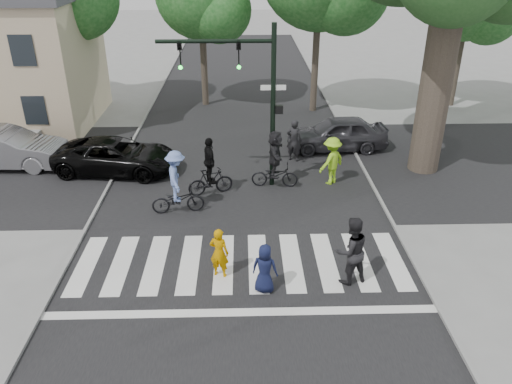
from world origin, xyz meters
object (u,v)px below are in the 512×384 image
pedestrian_woman (219,253)px  pedestrian_child (265,269)px  car_grey (337,133)px  traffic_signal (249,85)px  cyclist_left (177,187)px  cyclist_mid (210,172)px  car_suv (116,156)px  cyclist_right (275,162)px  car_silver (5,148)px  pedestrian_adult (351,251)px

pedestrian_woman → pedestrian_child: size_ratio=1.06×
car_grey → traffic_signal: bearing=-50.7°
cyclist_left → cyclist_mid: bearing=52.5°
pedestrian_child → car_suv: pedestrian_child is taller
cyclist_left → cyclist_right: cyclist_left is taller
pedestrian_woman → car_silver: size_ratio=0.31×
cyclist_mid → car_suv: 4.44m
pedestrian_child → cyclist_mid: bearing=-57.5°
cyclist_right → traffic_signal: bearing=170.5°
pedestrian_adult → cyclist_left: bearing=-57.0°
car_suv → pedestrian_woman: bearing=-141.3°
pedestrian_adult → cyclist_mid: 6.78m
pedestrian_child → car_grey: (3.66, 10.06, 0.04)m
pedestrian_child → cyclist_left: bearing=-42.0°
cyclist_left → cyclist_right: size_ratio=1.01×
cyclist_left → car_grey: (6.45, 5.65, -0.23)m
traffic_signal → car_grey: (3.95, 3.55, -3.15)m
traffic_signal → cyclist_left: size_ratio=2.65×
cyclist_left → car_silver: 8.56m
pedestrian_child → car_silver: bearing=-23.9°
traffic_signal → cyclist_left: (-2.51, -2.10, -2.92)m
pedestrian_woman → cyclist_mid: (-0.52, 5.06, 0.15)m
pedestrian_child → car_grey: size_ratio=0.32×
pedestrian_child → cyclist_mid: 6.03m
cyclist_mid → pedestrian_woman: bearing=-84.2°
pedestrian_child → cyclist_right: (0.66, 6.35, 0.29)m
pedestrian_adult → car_grey: bearing=-116.4°
cyclist_mid → cyclist_right: size_ratio=0.99×
cyclist_mid → car_silver: size_ratio=0.45×
pedestrian_child → pedestrian_adult: 2.38m
car_suv → car_grey: 9.54m
cyclist_mid → car_suv: size_ratio=0.45×
car_silver → car_grey: 14.05m
pedestrian_woman → cyclist_left: 4.02m
pedestrian_woman → cyclist_left: bearing=-48.2°
traffic_signal → pedestrian_adult: bearing=-66.9°
pedestrian_adult → cyclist_right: 6.22m
pedestrian_adult → car_suv: 10.98m
cyclist_right → cyclist_mid: bearing=-166.5°
traffic_signal → pedestrian_woman: bearing=-99.2°
pedestrian_adult → traffic_signal: bearing=-85.6°
pedestrian_adult → cyclist_mid: bearing=-71.7°
pedestrian_child → car_grey: bearing=-94.3°
traffic_signal → pedestrian_woman: 6.66m
pedestrian_child → car_grey: 10.71m
pedestrian_adult → cyclist_mid: (-4.08, 5.41, -0.09)m
cyclist_left → pedestrian_child: bearing=-57.7°
cyclist_right → car_suv: bearing=166.1°
cyclist_left → car_silver: size_ratio=0.46×
car_silver → car_grey: (13.96, 1.54, -0.06)m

